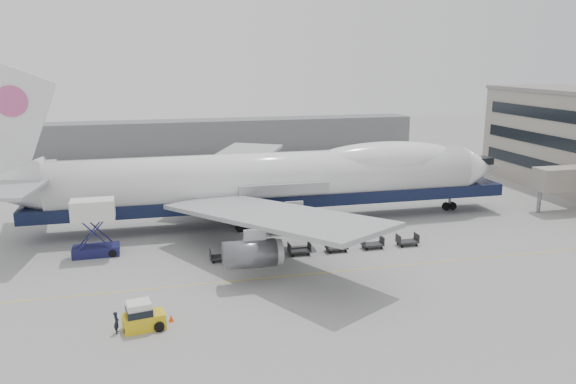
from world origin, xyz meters
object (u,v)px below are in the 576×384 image
object	(u,v)px
baggage_tug	(142,317)
catering_truck	(94,224)
airliner	(275,179)
ground_worker	(116,322)

from	to	relation	value
baggage_tug	catering_truck	bearing A→B (deg)	95.04
airliner	catering_truck	size ratio (longest dim) A/B	11.10
airliner	ground_worker	bearing A→B (deg)	-124.85
airliner	baggage_tug	world-z (taller)	airliner
airliner	catering_truck	world-z (taller)	airliner
airliner	catering_truck	distance (m)	22.38
ground_worker	baggage_tug	bearing A→B (deg)	-84.31
catering_truck	ground_worker	size ratio (longest dim) A/B	3.52
catering_truck	baggage_tug	size ratio (longest dim) A/B	1.81
catering_truck	baggage_tug	distance (m)	19.02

